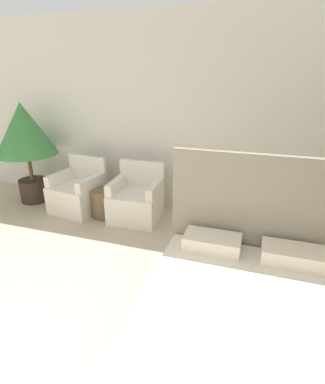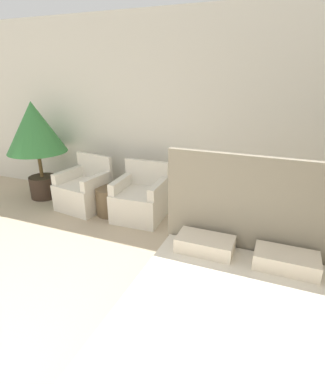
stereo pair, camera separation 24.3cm
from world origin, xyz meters
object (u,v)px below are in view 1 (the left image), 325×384
side_table (104,203)px  armchair_near_window_left (78,194)px  bed (242,333)px  potted_palm (25,135)px  armchair_near_window_right (136,202)px

side_table → armchair_near_window_left: bearing=172.6°
armchair_near_window_left → side_table: bearing=0.4°
bed → side_table: bearing=138.1°
potted_palm → bed: bearing=-30.4°
potted_palm → armchair_near_window_left: bearing=-6.2°
bed → armchair_near_window_right: bearing=129.7°
side_table → bed: bearing=-41.9°
armchair_near_window_right → side_table: size_ratio=1.93×
armchair_near_window_left → side_table: (0.50, -0.07, -0.06)m
potted_palm → armchair_near_window_right: bearing=-3.0°
potted_palm → side_table: potted_palm is taller
potted_palm → side_table: 1.71m
bed → side_table: (-2.17, 1.95, -0.08)m
armchair_near_window_left → bed: bearing=-29.3°
armchair_near_window_left → armchair_near_window_right: same height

